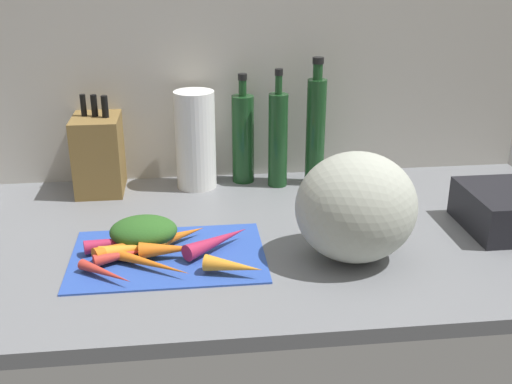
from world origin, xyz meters
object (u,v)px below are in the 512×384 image
carrot_0 (135,249)px  bottle_2 (316,130)px  paper_towel_roll (195,140)px  carrot_7 (217,241)px  carrot_2 (152,264)px  carrot_9 (170,249)px  carrot_8 (184,234)px  knife_block (99,154)px  bottle_0 (243,138)px  carrot_5 (128,241)px  cutting_board (168,255)px  carrot_1 (106,273)px  carrot_4 (123,255)px  carrot_3 (126,247)px  winter_squash (356,207)px  bottle_1 (278,139)px  carrot_6 (233,266)px

carrot_0 → bottle_2: size_ratio=0.42×
paper_towel_roll → carrot_7: bearing=-85.2°
carrot_2 → carrot_9: (3.42, 4.61, 0.62)cm
carrot_2 → carrot_9: size_ratio=1.42×
carrot_8 → bottle_2: size_ratio=0.30×
carrot_8 → knife_block: 40.40cm
carrot_9 → knife_block: knife_block is taller
carrot_2 → bottle_0: 54.42cm
bottle_0 → carrot_5: bearing=-126.0°
cutting_board → carrot_1: 14.59cm
bottle_2 → knife_block: bearing=178.7°
carrot_2 → carrot_7: bearing=29.0°
carrot_4 → carrot_9: 9.39cm
carrot_1 → bottle_2: bottle_2 is taller
carrot_8 → carrot_1: bearing=-135.1°
bottle_0 → carrot_3: bearing=-124.1°
carrot_2 → winter_squash: winter_squash is taller
bottle_2 → carrot_4: bearing=-139.4°
carrot_5 → bottle_1: size_ratio=0.58×
knife_block → bottle_0: bottle_0 is taller
carrot_0 → carrot_5: (-1.63, 4.03, -0.17)cm
cutting_board → carrot_3: 8.80cm
carrot_0 → carrot_8: 11.97cm
carrot_0 → carrot_7: 17.00cm
carrot_3 → carrot_9: bearing=-14.0°
carrot_2 → bottle_0: bearing=65.0°
carrot_0 → carrot_6: 21.66cm
carrot_3 → carrot_9: 9.26cm
carrot_0 → winter_squash: size_ratio=0.58×
carrot_4 → bottle_2: size_ratio=0.34×
carrot_2 → bottle_2: size_ratio=0.52×
carrot_2 → carrot_4: carrot_4 is taller
cutting_board → carrot_5: 9.30cm
carrot_5 → paper_towel_roll: 40.34cm
winter_squash → carrot_3: bearing=173.5°
carrot_0 → bottle_2: bottle_2 is taller
carrot_0 → carrot_6: bearing=-26.8°
carrot_5 → bottle_0: (27.96, 38.45, 9.95)cm
carrot_2 → carrot_8: size_ratio=1.71×
knife_block → carrot_3: bearing=-76.6°
carrot_0 → carrot_3: (-1.85, 0.92, 0.06)cm
carrot_6 → carrot_7: size_ratio=0.70×
carrot_0 → winter_squash: 45.48cm
carrot_4 → carrot_6: 22.96cm
carrot_9 → bottle_1: bearing=54.8°
carrot_8 → carrot_6: bearing=-60.3°
bottle_0 → bottle_1: 9.72cm
carrot_2 → bottle_1: (31.39, 44.26, 10.95)cm
carrot_8 → bottle_1: (25.04, 31.84, 10.85)cm
carrot_7 → knife_block: knife_block is taller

